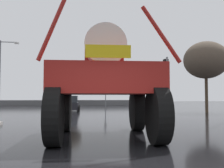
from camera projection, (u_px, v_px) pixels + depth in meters
ground_plane at (85, 113)px, 22.57m from camera, size 120.00×120.00×0.00m
oversize_sprayer at (104, 83)px, 8.91m from camera, size 4.15×5.16×4.22m
sedan_ahead at (70, 104)px, 25.30m from camera, size 2.02×4.17×1.52m
traffic_signal_near_right at (166, 74)px, 14.98m from camera, size 0.24×0.54×3.74m
traffic_signal_far_left at (69, 89)px, 33.47m from camera, size 0.24×0.55×3.47m
traffic_signal_far_right at (105, 90)px, 34.11m from camera, size 0.24×0.55×3.21m
streetlight_far_left at (1, 71)px, 28.62m from camera, size 2.14×0.24×7.82m
bare_tree_right at (206, 60)px, 23.26m from camera, size 4.02×4.02×6.50m
bare_tree_far_center at (69, 75)px, 38.29m from camera, size 3.94×3.94×6.37m
roadside_barrier at (81, 103)px, 41.76m from camera, size 30.78×0.24×0.90m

